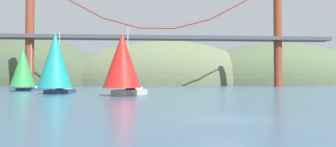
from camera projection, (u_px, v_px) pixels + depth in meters
name	position (u px, v px, depth m)	size (l,w,h in m)	color
ground_plane	(226.00, 119.00, 17.46)	(360.00, 360.00, 0.00)	#385670
headland_right	(281.00, 85.00, 156.35)	(89.31, 44.00, 40.03)	#4C5B3D
headland_left	(31.00, 85.00, 148.17)	(65.66, 44.00, 43.51)	#425138
headland_center	(165.00, 85.00, 152.44)	(89.35, 44.00, 41.11)	#5B6647
suspension_bridge	(157.00, 34.00, 112.58)	(120.29, 6.00, 39.19)	brown
sailboat_green_sail	(24.00, 68.00, 65.55)	(8.57, 5.88, 9.37)	navy
sailboat_red_spinnaker	(123.00, 62.00, 44.37)	(6.84, 8.83, 9.31)	#B7B2A8
sailboat_teal_sail	(56.00, 62.00, 51.26)	(5.65, 9.81, 9.89)	navy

